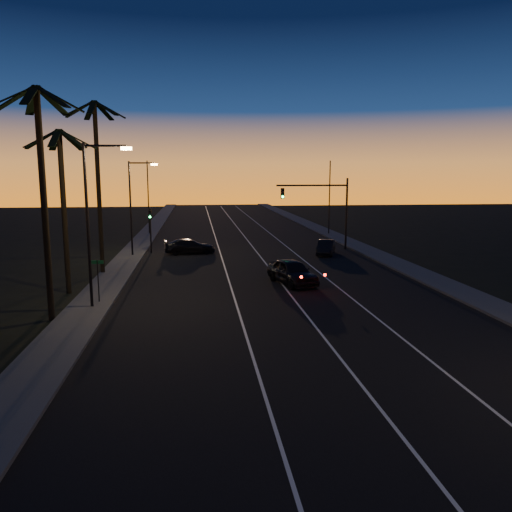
{
  "coord_description": "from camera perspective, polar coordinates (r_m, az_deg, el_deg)",
  "views": [
    {
      "loc": [
        -5.17,
        -7.64,
        7.36
      ],
      "look_at": [
        -1.78,
        20.64,
        2.69
      ],
      "focal_mm": 35.0,
      "sensor_mm": 36.0,
      "label": 1
    }
  ],
  "objects": [
    {
      "name": "palm_far",
      "position": [
        38.29,
        -17.64,
        9.27
      ],
      "size": [
        4.25,
        4.16,
        12.53
      ],
      "color": "black",
      "rests_on": "ground"
    },
    {
      "name": "signal_post",
      "position": [
        48.03,
        -11.99,
        3.78
      ],
      "size": [
        0.28,
        0.37,
        4.2
      ],
      "color": "black",
      "rests_on": "ground"
    },
    {
      "name": "sidewalk_right",
      "position": [
        41.69,
        16.42,
        -1.12
      ],
      "size": [
        2.4,
        170.0,
        0.16
      ],
      "primitive_type": "cube",
      "color": "#3C3C39",
      "rests_on": "ground"
    },
    {
      "name": "streetlight_left_near",
      "position": [
        28.26,
        -18.16,
        4.72
      ],
      "size": [
        2.55,
        0.26,
        9.0
      ],
      "color": "black",
      "rests_on": "ground"
    },
    {
      "name": "lane_stripe_left",
      "position": [
        38.41,
        -3.46,
        -1.72
      ],
      "size": [
        0.12,
        160.0,
        0.01
      ],
      "primitive_type": "cube",
      "color": "silver",
      "rests_on": "road"
    },
    {
      "name": "palm_mid",
      "position": [
        32.66,
        -21.21,
        6.75
      ],
      "size": [
        4.25,
        4.16,
        10.03
      ],
      "color": "black",
      "rests_on": "ground"
    },
    {
      "name": "cross_car",
      "position": [
        47.07,
        -7.6,
        1.11
      ],
      "size": [
        4.92,
        2.42,
        1.38
      ],
      "color": "black",
      "rests_on": "road"
    },
    {
      "name": "street_sign",
      "position": [
        29.74,
        -17.61,
        -2.18
      ],
      "size": [
        0.7,
        0.06,
        2.6
      ],
      "color": "black",
      "rests_on": "ground"
    },
    {
      "name": "lane_stripe_right",
      "position": [
        39.43,
        6.75,
        -1.48
      ],
      "size": [
        0.12,
        160.0,
        0.01
      ],
      "primitive_type": "cube",
      "color": "silver",
      "rests_on": "road"
    },
    {
      "name": "sidewalk_left",
      "position": [
        38.81,
        -15.64,
        -1.84
      ],
      "size": [
        2.4,
        170.0,
        0.16
      ],
      "primitive_type": "cube",
      "color": "#3C3C39",
      "rests_on": "ground"
    },
    {
      "name": "lead_car",
      "position": [
        33.83,
        4.17,
        -1.81
      ],
      "size": [
        3.27,
        5.74,
        1.67
      ],
      "color": "black",
      "rests_on": "road"
    },
    {
      "name": "far_pole_left",
      "position": [
        62.98,
        -12.21,
        6.51
      ],
      "size": [
        0.14,
        0.14,
        9.0
      ],
      "primitive_type": "cylinder",
      "color": "black",
      "rests_on": "ground"
    },
    {
      "name": "right_car",
      "position": [
        46.59,
        8.0,
        0.99
      ],
      "size": [
        2.76,
        4.32,
        1.34
      ],
      "color": "black",
      "rests_on": "road"
    },
    {
      "name": "lane_stripe_mid",
      "position": [
        38.77,
        1.71,
        -1.6
      ],
      "size": [
        0.12,
        160.0,
        0.01
      ],
      "primitive_type": "cube",
      "color": "silver",
      "rests_on": "road"
    },
    {
      "name": "palm_near",
      "position": [
        26.7,
        -23.22,
        7.96
      ],
      "size": [
        4.25,
        4.16,
        11.53
      ],
      "color": "black",
      "rests_on": "ground"
    },
    {
      "name": "signal_mast",
      "position": [
        49.27,
        7.69,
        6.24
      ],
      "size": [
        7.1,
        0.41,
        7.0
      ],
      "color": "black",
      "rests_on": "ground"
    },
    {
      "name": "road",
      "position": [
        38.7,
        0.98,
        -1.63
      ],
      "size": [
        20.0,
        170.0,
        0.01
      ],
      "primitive_type": "cube",
      "color": "black",
      "rests_on": "ground"
    },
    {
      "name": "far_pole_right",
      "position": [
        61.86,
        8.39,
        6.57
      ],
      "size": [
        0.14,
        0.14,
        9.0
      ],
      "primitive_type": "cylinder",
      "color": "black",
      "rests_on": "ground"
    },
    {
      "name": "streetlight_left_far",
      "position": [
        46.03,
        -13.78,
        6.19
      ],
      "size": [
        2.55,
        0.26,
        8.5
      ],
      "color": "black",
      "rests_on": "ground"
    }
  ]
}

